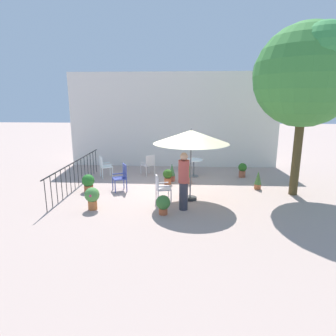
{
  "coord_description": "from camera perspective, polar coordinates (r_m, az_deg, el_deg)",
  "views": [
    {
      "loc": [
        0.61,
        -9.98,
        3.21
      ],
      "look_at": [
        0.0,
        -0.03,
        0.82
      ],
      "focal_mm": 30.6,
      "sensor_mm": 36.0,
      "label": 1
    }
  ],
  "objects": [
    {
      "name": "ground_plane",
      "position": [
        10.5,
        0.01,
        -4.3
      ],
      "size": [
        60.0,
        60.0,
        0.0
      ],
      "primitive_type": "plane",
      "color": "tan"
    },
    {
      "name": "villa_facade",
      "position": [
        13.91,
        0.99,
        9.46
      ],
      "size": [
        9.97,
        0.3,
        4.46
      ],
      "primitive_type": "cube",
      "color": "silver",
      "rests_on": "ground"
    },
    {
      "name": "terrace_railing",
      "position": [
        11.04,
        -17.89,
        -0.39
      ],
      "size": [
        0.03,
        5.12,
        1.01
      ],
      "color": "black",
      "rests_on": "ground"
    },
    {
      "name": "shade_tree",
      "position": [
        10.49,
        25.88,
        16.22
      ],
      "size": [
        3.38,
        3.22,
        5.54
      ],
      "color": "#4E4022",
      "rests_on": "ground"
    },
    {
      "name": "patio_umbrella_0",
      "position": [
        9.03,
        4.63,
        6.13
      ],
      "size": [
        2.4,
        2.4,
        2.34
      ],
      "color": "#2D2D2D",
      "rests_on": "ground"
    },
    {
      "name": "cafe_table_0",
      "position": [
        12.19,
        5.13,
        0.69
      ],
      "size": [
        0.78,
        0.78,
        0.74
      ],
      "color": "white",
      "rests_on": "ground"
    },
    {
      "name": "patio_chair_0",
      "position": [
        12.27,
        -12.6,
        0.54
      ],
      "size": [
        0.62,
        0.61,
        0.91
      ],
      "color": "white",
      "rests_on": "ground"
    },
    {
      "name": "patio_chair_1",
      "position": [
        12.38,
        -3.87,
        0.92
      ],
      "size": [
        0.65,
        0.65,
        0.89
      ],
      "color": "silver",
      "rests_on": "ground"
    },
    {
      "name": "patio_chair_2",
      "position": [
        9.15,
        -1.41,
        -3.71
      ],
      "size": [
        0.55,
        0.58,
        0.86
      ],
      "color": "silver",
      "rests_on": "ground"
    },
    {
      "name": "patio_chair_3",
      "position": [
        10.39,
        -9.22,
        -1.52
      ],
      "size": [
        0.6,
        0.6,
        0.96
      ],
      "color": "#384593",
      "rests_on": "ground"
    },
    {
      "name": "potted_plant_0",
      "position": [
        11.48,
        0.79,
        -0.9
      ],
      "size": [
        0.25,
        0.25,
        0.72
      ],
      "color": "#B85840",
      "rests_on": "ground"
    },
    {
      "name": "potted_plant_1",
      "position": [
        10.58,
        -15.58,
        -2.73
      ],
      "size": [
        0.44,
        0.44,
        0.62
      ],
      "color": "#A85931",
      "rests_on": "ground"
    },
    {
      "name": "potted_plant_2",
      "position": [
        11.14,
        4.17,
        -0.92
      ],
      "size": [
        0.21,
        0.21,
        0.91
      ],
      "color": "#C1613D",
      "rests_on": "ground"
    },
    {
      "name": "potted_plant_3",
      "position": [
        8.21,
        -0.95,
        -7.1
      ],
      "size": [
        0.42,
        0.42,
        0.56
      ],
      "color": "#B35633",
      "rests_on": "ground"
    },
    {
      "name": "potted_plant_4",
      "position": [
        8.83,
        -14.9,
        -5.53
      ],
      "size": [
        0.44,
        0.45,
        0.68
      ],
      "color": "#C26C38",
      "rests_on": "ground"
    },
    {
      "name": "potted_plant_5",
      "position": [
        10.96,
        17.48,
        -2.29
      ],
      "size": [
        0.25,
        0.25,
        0.68
      ],
      "color": "#B66138",
      "rests_on": "ground"
    },
    {
      "name": "potted_plant_6",
      "position": [
        11.07,
        -0.07,
        -1.57
      ],
      "size": [
        0.37,
        0.37,
        0.59
      ],
      "color": "#C26139",
      "rests_on": "ground"
    },
    {
      "name": "potted_plant_7",
      "position": [
        12.46,
        14.6,
        -0.28
      ],
      "size": [
        0.35,
        0.35,
        0.6
      ],
      "color": "#9E553B",
      "rests_on": "ground"
    },
    {
      "name": "standing_person",
      "position": [
        8.39,
        3.15,
        -2.52
      ],
      "size": [
        0.4,
        0.4,
        1.73
      ],
      "color": "#33333D",
      "rests_on": "ground"
    }
  ]
}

